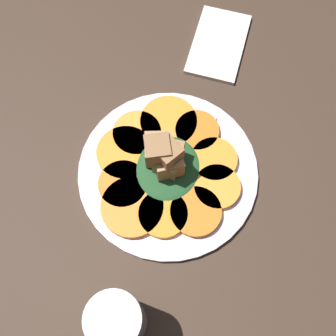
% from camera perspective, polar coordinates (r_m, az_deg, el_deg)
% --- Properties ---
extents(table_slab, '(1.20, 1.20, 0.02)m').
position_cam_1_polar(table_slab, '(0.68, 0.00, -0.96)').
color(table_slab, '#38281E').
rests_on(table_slab, ground).
extents(plate, '(0.28, 0.28, 0.01)m').
position_cam_1_polar(plate, '(0.67, 0.00, -0.50)').
color(plate, silver).
rests_on(plate, table_slab).
extents(carrot_slice_0, '(0.07, 0.07, 0.01)m').
position_cam_1_polar(carrot_slice_0, '(0.65, 6.67, -2.58)').
color(carrot_slice_0, orange).
rests_on(carrot_slice_0, plate).
extents(carrot_slice_1, '(0.07, 0.07, 0.01)m').
position_cam_1_polar(carrot_slice_1, '(0.66, 6.24, 1.15)').
color(carrot_slice_1, orange).
rests_on(carrot_slice_1, plate).
extents(carrot_slice_2, '(0.07, 0.07, 0.01)m').
position_cam_1_polar(carrot_slice_2, '(0.68, 3.96, 5.03)').
color(carrot_slice_2, orange).
rests_on(carrot_slice_2, plate).
extents(carrot_slice_3, '(0.09, 0.09, 0.01)m').
position_cam_1_polar(carrot_slice_3, '(0.69, 0.08, 6.25)').
color(carrot_slice_3, orange).
rests_on(carrot_slice_3, plate).
extents(carrot_slice_4, '(0.08, 0.08, 0.01)m').
position_cam_1_polar(carrot_slice_4, '(0.68, -4.20, 4.69)').
color(carrot_slice_4, orange).
rests_on(carrot_slice_4, plate).
extents(carrot_slice_5, '(0.09, 0.09, 0.01)m').
position_cam_1_polar(carrot_slice_5, '(0.67, -5.81, 2.05)').
color(carrot_slice_5, orange).
rests_on(carrot_slice_5, plate).
extents(carrot_slice_6, '(0.08, 0.08, 0.01)m').
position_cam_1_polar(carrot_slice_6, '(0.65, -6.14, -2.20)').
color(carrot_slice_6, orange).
rests_on(carrot_slice_6, plate).
extents(carrot_slice_7, '(0.10, 0.10, 0.01)m').
position_cam_1_polar(carrot_slice_7, '(0.64, -4.87, -5.28)').
color(carrot_slice_7, orange).
rests_on(carrot_slice_7, plate).
extents(carrot_slice_8, '(0.07, 0.07, 0.01)m').
position_cam_1_polar(carrot_slice_8, '(0.63, -0.67, -6.25)').
color(carrot_slice_8, orange).
rests_on(carrot_slice_8, plate).
extents(carrot_slice_9, '(0.08, 0.08, 0.01)m').
position_cam_1_polar(carrot_slice_9, '(0.63, 3.78, -5.92)').
color(carrot_slice_9, orange).
rests_on(carrot_slice_9, plate).
extents(center_pile, '(0.11, 0.10, 0.09)m').
position_cam_1_polar(center_pile, '(0.63, -0.35, 1.05)').
color(center_pile, '#1E4723').
rests_on(center_pile, plate).
extents(fork, '(0.19, 0.05, 0.00)m').
position_cam_1_polar(fork, '(0.66, 5.54, -0.65)').
color(fork, silver).
rests_on(fork, plate).
extents(water_glass, '(0.07, 0.07, 0.13)m').
position_cam_1_polar(water_glass, '(0.57, -6.58, -19.93)').
color(water_glass, silver).
rests_on(water_glass, table_slab).
extents(napkin, '(0.15, 0.09, 0.01)m').
position_cam_1_polar(napkin, '(0.79, 6.85, 16.34)').
color(napkin, silver).
rests_on(napkin, table_slab).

